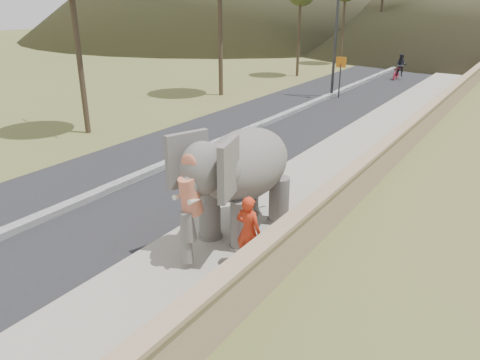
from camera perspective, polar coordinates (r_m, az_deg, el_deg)
ground at (r=11.50m, az=-1.08°, el=-7.85°), size 160.00×160.00×0.00m
road at (r=21.90m, az=2.59°, el=6.52°), size 7.00×120.00×0.03m
median at (r=21.88m, az=2.59°, el=6.76°), size 0.35×120.00×0.22m
walkway at (r=19.95m, az=15.13°, el=4.49°), size 3.00×120.00×0.15m
parapet at (r=19.42m, az=19.88°, el=4.96°), size 0.30×120.00×1.10m
lamppost at (r=28.69m, az=12.39°, el=19.41°), size 1.76×0.36×8.00m
signboard at (r=28.78m, az=12.15°, el=12.96°), size 0.60×0.08×2.40m
elephant_and_man at (r=11.32m, az=0.70°, el=0.06°), size 2.25×3.81×2.71m
motorcyclist at (r=36.84m, az=18.76°, el=12.62°), size 1.06×1.75×1.85m
trees at (r=36.11m, az=24.03°, el=17.10°), size 47.69×45.25×9.45m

